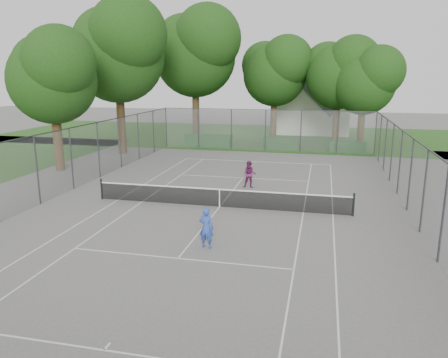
% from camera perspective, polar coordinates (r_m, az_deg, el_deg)
% --- Properties ---
extents(ground, '(120.00, 120.00, 0.00)m').
position_cam_1_polar(ground, '(21.74, -0.59, -3.68)').
color(ground, '#5E5B59').
rests_on(ground, ground).
extents(grass_far, '(60.00, 20.00, 0.00)m').
position_cam_1_polar(grass_far, '(46.89, 6.85, 5.55)').
color(grass_far, '#204915').
rests_on(grass_far, ground).
extents(court_markings, '(11.03, 23.83, 0.01)m').
position_cam_1_polar(court_markings, '(21.74, -0.59, -3.66)').
color(court_markings, silver).
rests_on(court_markings, ground).
extents(tennis_net, '(12.87, 0.10, 1.10)m').
position_cam_1_polar(tennis_net, '(21.59, -0.59, -2.38)').
color(tennis_net, black).
rests_on(tennis_net, ground).
extents(perimeter_fence, '(18.08, 34.08, 3.52)m').
position_cam_1_polar(perimeter_fence, '(21.28, -0.60, 0.98)').
color(perimeter_fence, '#38383D').
rests_on(perimeter_fence, ground).
extents(tree_far_left, '(8.83, 8.06, 12.70)m').
position_cam_1_polar(tree_far_left, '(42.82, -3.70, 16.57)').
color(tree_far_left, '#3C2916').
rests_on(tree_far_left, ground).
extents(tree_far_midleft, '(7.00, 6.39, 10.06)m').
position_cam_1_polar(tree_far_midleft, '(43.43, 6.77, 14.06)').
color(tree_far_midleft, '#3C2916').
rests_on(tree_far_midleft, ground).
extents(tree_far_midright, '(6.83, 6.23, 9.81)m').
position_cam_1_polar(tree_far_midright, '(41.83, 14.92, 13.51)').
color(tree_far_midright, '#3C2916').
rests_on(tree_far_midright, ground).
extents(tree_far_right, '(6.16, 5.62, 8.85)m').
position_cam_1_polar(tree_far_right, '(40.31, 18.00, 12.38)').
color(tree_far_right, '#3C2916').
rests_on(tree_far_right, ground).
extents(tree_side_back, '(8.60, 7.85, 12.36)m').
position_cam_1_polar(tree_side_back, '(37.06, -13.69, 16.36)').
color(tree_side_back, '#3C2916').
rests_on(tree_side_back, ground).
extents(tree_side_front, '(6.60, 6.02, 9.49)m').
position_cam_1_polar(tree_side_front, '(31.43, -21.51, 12.77)').
color(tree_side_front, '#3C2916').
rests_on(tree_side_front, ground).
extents(hedge_left, '(4.26, 1.28, 1.06)m').
position_cam_1_polar(hedge_left, '(40.15, -2.03, 5.07)').
color(hedge_left, '#174817').
rests_on(hedge_left, ground).
extents(hedge_mid, '(3.29, 0.94, 1.03)m').
position_cam_1_polar(hedge_mid, '(38.87, 7.48, 4.66)').
color(hedge_mid, '#174817').
rests_on(hedge_mid, ground).
extents(hedge_right, '(2.98, 1.09, 0.89)m').
position_cam_1_polar(hedge_right, '(38.63, 15.80, 4.10)').
color(hedge_right, '#174817').
rests_on(hedge_right, ground).
extents(house, '(8.09, 6.27, 10.08)m').
position_cam_1_polar(house, '(50.42, 11.44, 10.56)').
color(house, silver).
rests_on(house, ground).
extents(girl_player, '(0.63, 0.46, 1.58)m').
position_cam_1_polar(girl_player, '(16.57, -2.32, -6.38)').
color(girl_player, '#2C48A5').
rests_on(girl_player, ground).
extents(woman_player, '(0.81, 0.65, 1.59)m').
position_cam_1_polar(woman_player, '(25.24, 3.36, 0.60)').
color(woman_player, '#652150').
rests_on(woman_player, ground).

